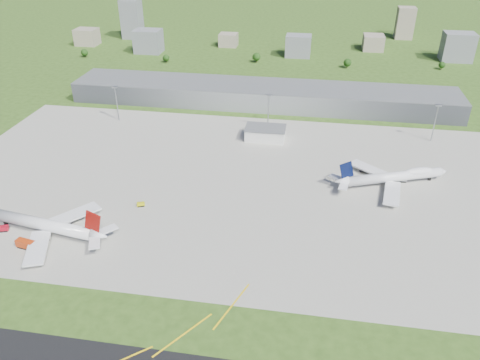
% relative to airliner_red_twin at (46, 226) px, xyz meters
% --- Properties ---
extents(ground, '(1400.00, 1400.00, 0.00)m').
position_rel_airliner_red_twin_xyz_m(ground, '(79.91, 173.24, -5.02)').
color(ground, '#2F4D18').
rests_on(ground, ground).
extents(apron, '(360.00, 190.00, 0.08)m').
position_rel_airliner_red_twin_xyz_m(apron, '(89.91, 63.24, -4.98)').
color(apron, '#99968B').
rests_on(apron, ground).
extents(terminal, '(300.00, 42.00, 15.00)m').
position_rel_airliner_red_twin_xyz_m(terminal, '(79.91, 188.24, 2.48)').
color(terminal, gray).
rests_on(terminal, ground).
extents(ops_building, '(26.00, 16.00, 8.00)m').
position_rel_airliner_red_twin_xyz_m(ops_building, '(89.91, 123.24, -1.02)').
color(ops_building, silver).
rests_on(ops_building, ground).
extents(mast_west, '(3.50, 2.00, 25.90)m').
position_rel_airliner_red_twin_xyz_m(mast_west, '(-20.09, 138.24, 12.69)').
color(mast_west, gray).
rests_on(mast_west, ground).
extents(mast_center, '(3.50, 2.00, 25.90)m').
position_rel_airliner_red_twin_xyz_m(mast_center, '(89.91, 138.24, 12.69)').
color(mast_center, gray).
rests_on(mast_center, ground).
extents(mast_east, '(3.50, 2.00, 25.90)m').
position_rel_airliner_red_twin_xyz_m(mast_east, '(199.91, 138.24, 12.69)').
color(mast_east, gray).
rests_on(mast_east, ground).
extents(airliner_red_twin, '(68.55, 52.92, 18.85)m').
position_rel_airliner_red_twin_xyz_m(airliner_red_twin, '(0.00, 0.00, 0.00)').
color(airliner_red_twin, white).
rests_on(airliner_red_twin, ground).
extents(airliner_blue_quad, '(65.12, 49.69, 17.69)m').
position_rel_airliner_red_twin_xyz_m(airliner_blue_quad, '(168.10, 75.02, -0.10)').
color(airliner_blue_quad, white).
rests_on(airliner_blue_quad, ground).
extents(fire_truck, '(9.49, 4.98, 3.96)m').
position_rel_airliner_red_twin_xyz_m(fire_truck, '(-4.52, -11.31, -3.05)').
color(fire_truck, '#B8350D').
rests_on(fire_truck, ground).
extents(crash_tender, '(5.74, 3.78, 2.82)m').
position_rel_airliner_red_twin_xyz_m(crash_tender, '(-22.68, -1.34, -3.60)').
color(crash_tender, maroon).
rests_on(crash_tender, ground).
extents(tug_yellow, '(4.57, 3.55, 1.96)m').
position_rel_airliner_red_twin_xyz_m(tug_yellow, '(35.36, 30.48, -4.01)').
color(tug_yellow, '#C8C60B').
rests_on(tug_yellow, ground).
extents(van_white_near, '(4.11, 5.80, 2.69)m').
position_rel_airliner_red_twin_xyz_m(van_white_near, '(139.73, 68.36, -3.67)').
color(van_white_near, silver).
rests_on(van_white_near, ground).
extents(van_white_far, '(4.52, 2.44, 2.29)m').
position_rel_airliner_red_twin_xyz_m(van_white_far, '(173.80, 78.76, -3.86)').
color(van_white_far, white).
rests_on(van_white_far, ground).
extents(bldg_far_w, '(24.00, 20.00, 18.00)m').
position_rel_airliner_red_twin_xyz_m(bldg_far_w, '(-140.09, 343.24, 3.98)').
color(bldg_far_w, gray).
rests_on(bldg_far_w, ground).
extents(bldg_w, '(28.00, 22.00, 24.00)m').
position_rel_airliner_red_twin_xyz_m(bldg_w, '(-60.09, 323.24, 6.98)').
color(bldg_w, slate).
rests_on(bldg_w, ground).
extents(bldg_cw, '(20.00, 18.00, 14.00)m').
position_rel_airliner_red_twin_xyz_m(bldg_cw, '(19.91, 363.24, 1.98)').
color(bldg_cw, gray).
rests_on(bldg_cw, ground).
extents(bldg_c, '(26.00, 20.00, 22.00)m').
position_rel_airliner_red_twin_xyz_m(bldg_c, '(99.91, 333.24, 5.98)').
color(bldg_c, slate).
rests_on(bldg_c, ground).
extents(bldg_ce, '(22.00, 24.00, 16.00)m').
position_rel_airliner_red_twin_xyz_m(bldg_ce, '(179.91, 373.24, 2.98)').
color(bldg_ce, gray).
rests_on(bldg_ce, ground).
extents(bldg_e, '(30.00, 22.00, 28.00)m').
position_rel_airliner_red_twin_xyz_m(bldg_e, '(259.91, 343.24, 8.98)').
color(bldg_e, slate).
rests_on(bldg_e, ground).
extents(bldg_tall_w, '(22.00, 20.00, 44.00)m').
position_rel_airliner_red_twin_xyz_m(bldg_tall_w, '(-100.09, 383.24, 16.98)').
color(bldg_tall_w, slate).
rests_on(bldg_tall_w, ground).
extents(bldg_tall_e, '(20.00, 18.00, 36.00)m').
position_rel_airliner_red_twin_xyz_m(bldg_tall_e, '(219.91, 433.24, 12.98)').
color(bldg_tall_e, gray).
rests_on(bldg_tall_e, ground).
extents(tree_far_w, '(7.20, 7.20, 8.80)m').
position_rel_airliner_red_twin_xyz_m(tree_far_w, '(-120.09, 293.24, 0.17)').
color(tree_far_w, '#382314').
rests_on(tree_far_w, ground).
extents(tree_w, '(6.75, 6.75, 8.25)m').
position_rel_airliner_red_twin_xyz_m(tree_w, '(-30.09, 288.24, -0.16)').
color(tree_w, '#382314').
rests_on(tree_w, ground).
extents(tree_c, '(8.10, 8.10, 9.90)m').
position_rel_airliner_red_twin_xyz_m(tree_c, '(59.91, 303.24, 0.82)').
color(tree_c, '#382314').
rests_on(tree_c, ground).
extents(tree_e, '(7.65, 7.65, 9.35)m').
position_rel_airliner_red_twin_xyz_m(tree_e, '(149.91, 298.24, 0.49)').
color(tree_e, '#382314').
rests_on(tree_e, ground).
extents(tree_far_e, '(6.30, 6.30, 7.70)m').
position_rel_airliner_red_twin_xyz_m(tree_far_e, '(239.91, 308.24, -0.49)').
color(tree_far_e, '#382314').
rests_on(tree_far_e, ground).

